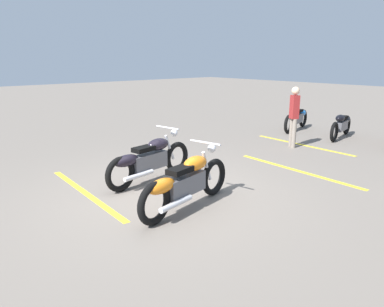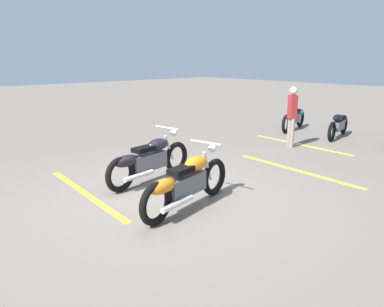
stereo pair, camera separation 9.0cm
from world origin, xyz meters
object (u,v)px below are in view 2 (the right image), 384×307
Objects in this scene: motorcycle_row_left at (339,124)px; motorcycle_row_center at (294,117)px; motorcycle_bright_foreground at (186,182)px; motorcycle_dark_foreground at (148,160)px; bystander_near_row at (292,114)px.

motorcycle_row_center is (0.07, 1.65, 0.02)m from motorcycle_row_left.
motorcycle_dark_foreground is (0.35, 1.53, 0.00)m from motorcycle_bright_foreground.
motorcycle_bright_foreground is 1.09× the size of motorcycle_row_center.
bystander_near_row reaches higher than motorcycle_bright_foreground.
bystander_near_row is at bearing -19.41° from motorcycle_row_left.
motorcycle_bright_foreground is at bearing -135.15° from bystander_near_row.
motorcycle_dark_foreground is at bearing 65.74° from motorcycle_bright_foreground.
motorcycle_bright_foreground is 5.24m from bystander_near_row.
bystander_near_row is (-2.22, 0.28, 0.52)m from motorcycle_row_left.
bystander_near_row is at bearing 3.65° from motorcycle_bright_foreground.
motorcycle_row_center is (6.98, 1.21, -0.04)m from motorcycle_dark_foreground.
motorcycle_bright_foreground is 7.82m from motorcycle_row_center.
motorcycle_row_left is at bearing 22.64° from bystander_near_row.
motorcycle_row_center is 2.71m from bystander_near_row.
motorcycle_dark_foreground reaches higher than motorcycle_row_left.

